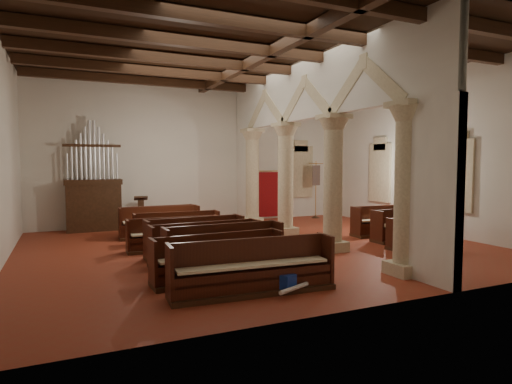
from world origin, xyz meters
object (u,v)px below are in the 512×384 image
object	(u,v)px
processional_banner	(316,200)
nave_pew_0	(253,276)
pipe_organ	(93,196)
aisle_pew_0	(417,238)
lectern	(141,214)

from	to	relation	value
processional_banner	nave_pew_0	world-z (taller)	processional_banner
pipe_organ	aisle_pew_0	size ratio (longest dim) A/B	2.15
aisle_pew_0	lectern	bearing A→B (deg)	130.24
pipe_organ	nave_pew_0	xyz separation A→B (m)	(2.44, -9.85, -1.01)
lectern	nave_pew_0	xyz separation A→B (m)	(0.64, -9.84, -0.18)
lectern	aisle_pew_0	bearing A→B (deg)	-40.21
pipe_organ	lectern	distance (m)	1.97
lectern	processional_banner	world-z (taller)	processional_banner
lectern	nave_pew_0	bearing A→B (deg)	-79.22
processional_banner	nave_pew_0	size ratio (longest dim) A/B	0.78
processional_banner	aisle_pew_0	size ratio (longest dim) A/B	1.33
pipe_organ	nave_pew_0	size ratio (longest dim) A/B	1.27
lectern	aisle_pew_0	xyz separation A→B (m)	(7.13, -7.72, -0.22)
pipe_organ	nave_pew_0	bearing A→B (deg)	-76.11
pipe_organ	lectern	xyz separation A→B (m)	(1.79, -0.01, -0.83)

